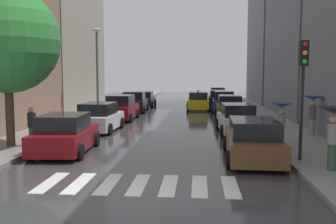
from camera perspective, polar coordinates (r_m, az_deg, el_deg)
name	(u,v)px	position (r m, az deg, el deg)	size (l,w,h in m)	color
ground_plane	(179,111)	(33.69, 1.67, 0.19)	(28.00, 72.00, 0.04)	#38383B
sidewalk_left	(108,109)	(34.63, -9.14, 0.43)	(3.00, 72.00, 0.15)	gray
sidewalk_right	(252,110)	(33.97, 12.68, 0.26)	(3.00, 72.00, 0.15)	gray
crosswalk_stripes	(139,184)	(11.36, -4.47, -10.91)	(5.85, 2.20, 0.01)	silver
building_left_mid	(53,34)	(35.01, -17.06, 11.27)	(6.00, 12.05, 13.52)	#9E9384
building_right_mid	(319,2)	(32.36, 22.01, 15.23)	(6.00, 12.30, 17.61)	slate
building_right_far	(282,5)	(45.45, 16.95, 15.27)	(6.00, 12.31, 21.89)	slate
parked_car_left_nearest	(65,135)	(16.15, -15.37, -3.34)	(2.31, 4.27, 1.63)	maroon
parked_car_left_second	(99,118)	(21.77, -10.41, -0.90)	(2.26, 4.09, 1.64)	silver
parked_car_left_third	(121,108)	(26.94, -7.11, 0.55)	(2.07, 4.38, 1.79)	maroon
parked_car_left_fourth	(135,103)	(32.44, -5.10, 1.45)	(2.25, 4.40, 1.77)	black
parked_car_left_fifth	(144,99)	(37.95, -3.62, 1.94)	(2.11, 4.39, 1.54)	black
parked_car_right_nearest	(253,140)	(14.72, 12.76, -4.24)	(2.25, 4.85, 1.57)	brown
parked_car_right_second	(237,119)	(21.06, 10.42, -1.12)	(2.19, 4.30, 1.64)	silver
parked_car_right_third	(229,108)	(27.61, 9.30, 0.61)	(2.03, 4.36, 1.75)	brown
parked_car_right_fourth	(224,102)	(32.87, 8.45, 1.48)	(2.23, 4.18, 1.79)	navy
parked_car_right_fifth	(218,99)	(38.77, 7.63, 2.03)	(2.14, 4.11, 1.63)	black
parked_car_right_sixth	(217,95)	(45.21, 7.51, 2.59)	(2.02, 4.22, 1.68)	#B2B7BF
taxi_midroad	(198,101)	(34.80, 4.59, 1.65)	(2.12, 4.71, 1.81)	yellow
pedestrian_foreground	(313,107)	(20.38, 21.12, 0.68)	(0.96, 0.96, 2.01)	gray
pedestrian_near_tree	(333,124)	(13.20, 23.80, -1.75)	(1.01, 1.01, 2.07)	#38513D
pedestrian_by_kerb	(282,115)	(17.25, 16.86, -0.38)	(0.96, 0.96, 1.86)	#38513D
pedestrian_far_side	(32,125)	(17.40, -19.97, -1.92)	(0.36, 0.36, 1.70)	#38513D
street_tree_left	(7,41)	(17.59, -23.30, 9.92)	(4.50, 4.50, 6.79)	#513823
traffic_light_right_corner	(303,74)	(14.24, 19.83, 5.52)	(0.30, 0.42, 4.30)	black
lamp_post_left	(97,66)	(27.66, -10.72, 6.91)	(0.60, 0.28, 6.37)	#595B60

